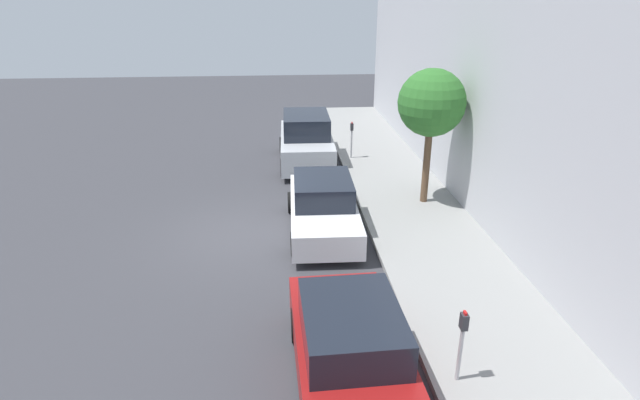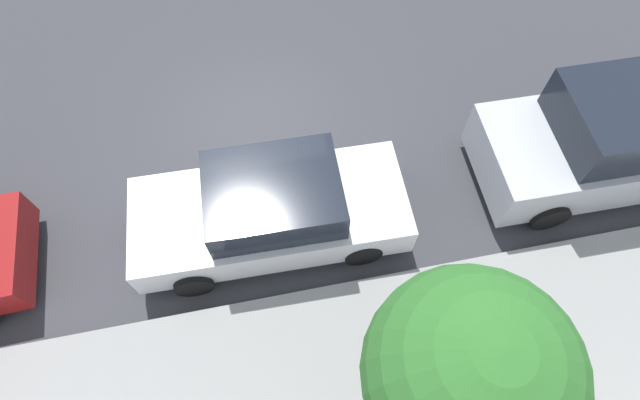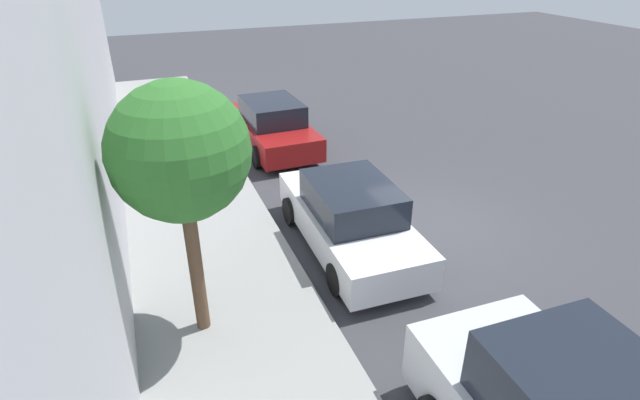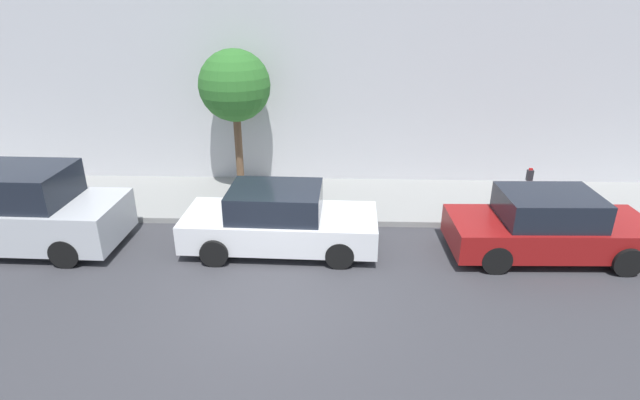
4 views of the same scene
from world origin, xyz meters
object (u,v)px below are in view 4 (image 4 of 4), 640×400
(parking_meter_near, at_px, (528,187))
(parked_sedan_nearest, at_px, (548,227))
(parked_sedan_second, at_px, (279,221))
(street_tree, at_px, (235,86))
(parking_meter_far, at_px, (54,179))
(parked_suv_third, at_px, (18,211))

(parking_meter_near, bearing_deg, parked_sedan_nearest, 176.40)
(parked_sedan_nearest, height_order, parked_sedan_second, same)
(parked_sedan_nearest, xyz_separation_m, street_tree, (3.44, 7.72, 2.52))
(parked_sedan_second, distance_m, parking_meter_near, 6.53)
(parked_sedan_nearest, height_order, parking_meter_near, parked_sedan_nearest)
(parking_meter_near, height_order, parking_meter_far, parking_meter_far)
(parked_sedan_second, height_order, parking_meter_near, parked_sedan_second)
(parking_meter_near, relative_size, parking_meter_far, 0.94)
(street_tree, bearing_deg, parked_sedan_second, -155.33)
(parked_sedan_nearest, relative_size, parked_sedan_second, 1.00)
(parked_sedan_nearest, xyz_separation_m, parked_sedan_second, (0.10, 6.19, 0.00))
(parked_suv_third, bearing_deg, parking_meter_far, 3.06)
(parked_sedan_second, bearing_deg, parking_meter_near, -74.83)
(parked_sedan_second, height_order, parked_suv_third, parked_suv_third)
(parked_suv_third, height_order, street_tree, street_tree)
(parked_suv_third, relative_size, parking_meter_far, 3.33)
(parking_meter_far, bearing_deg, parking_meter_near, -90.00)
(street_tree, bearing_deg, parked_sedan_nearest, -114.01)
(parked_suv_third, relative_size, street_tree, 1.17)
(parked_sedan_second, distance_m, parking_meter_far, 6.49)
(parked_sedan_second, relative_size, parking_meter_far, 3.13)
(parked_sedan_nearest, height_order, parked_suv_third, parked_suv_third)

